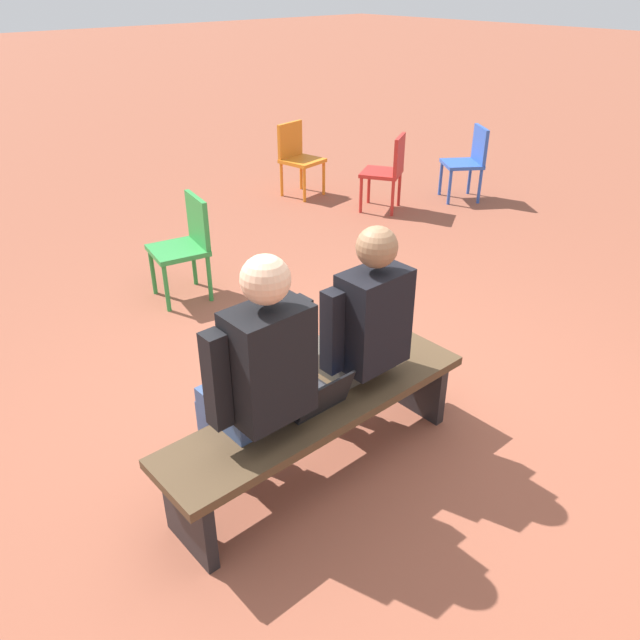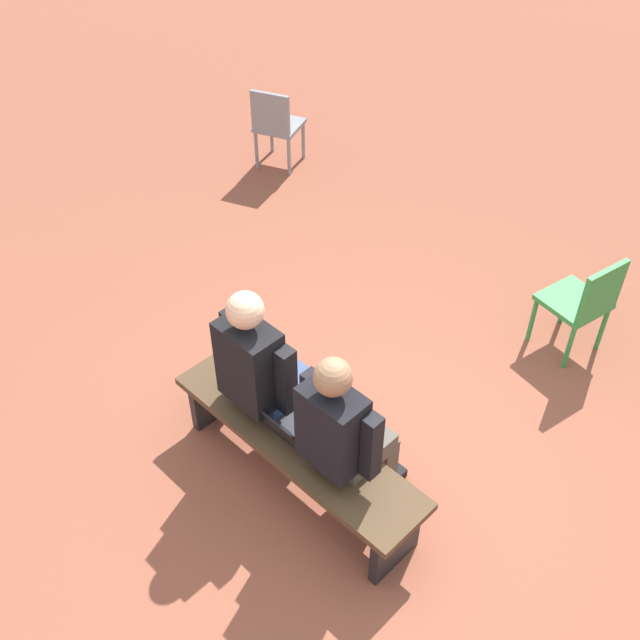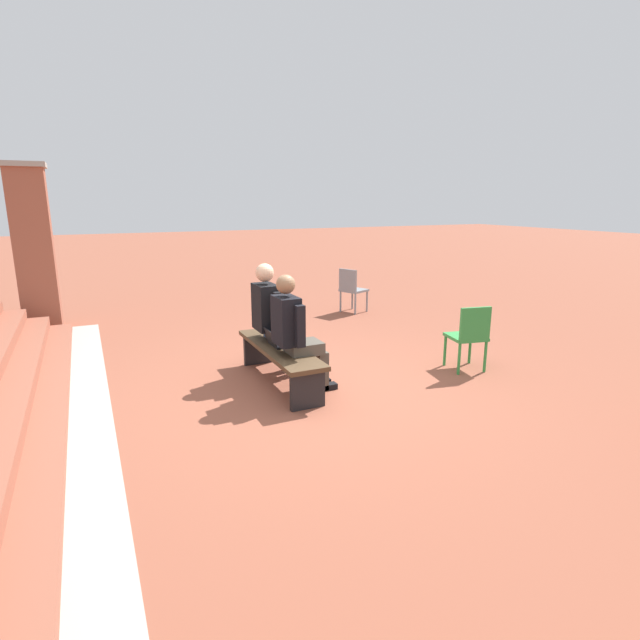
% 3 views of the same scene
% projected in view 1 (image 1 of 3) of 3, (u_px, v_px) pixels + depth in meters
% --- Properties ---
extents(ground_plane, '(60.00, 60.00, 0.00)m').
position_uv_depth(ground_plane, '(333.00, 419.00, 3.80)').
color(ground_plane, brown).
extents(bench, '(1.80, 0.44, 0.45)m').
position_uv_depth(bench, '(320.00, 417.00, 3.24)').
color(bench, '#4C3823').
rests_on(bench, ground).
extents(person_student, '(0.54, 0.68, 1.33)m').
position_uv_depth(person_student, '(358.00, 332.00, 3.30)').
color(person_student, '#4C473D').
rests_on(person_student, ground).
extents(person_adult, '(0.56, 0.71, 1.38)m').
position_uv_depth(person_adult, '(256.00, 376.00, 2.91)').
color(person_adult, '#384C75').
rests_on(person_adult, ground).
extents(laptop, '(0.32, 0.29, 0.21)m').
position_uv_depth(laptop, '(315.00, 399.00, 3.14)').
color(laptop, black).
rests_on(laptop, bench).
extents(plastic_chair_near_bench_left, '(0.58, 0.58, 0.84)m').
position_uv_depth(plastic_chair_near_bench_left, '(469.00, 159.00, 7.25)').
color(plastic_chair_near_bench_left, '#2D56B7').
rests_on(plastic_chair_near_bench_left, ground).
extents(plastic_chair_far_left, '(0.49, 0.49, 0.84)m').
position_uv_depth(plastic_chair_far_left, '(186.00, 241.00, 5.02)').
color(plastic_chair_far_left, '#2D893D').
rests_on(plastic_chair_far_left, ground).
extents(plastic_chair_near_bench_right, '(0.57, 0.57, 0.84)m').
position_uv_depth(plastic_chair_near_bench_right, '(388.00, 168.00, 6.90)').
color(plastic_chair_near_bench_right, red).
rests_on(plastic_chair_near_bench_right, ground).
extents(plastic_chair_by_pillar, '(0.48, 0.48, 0.84)m').
position_uv_depth(plastic_chair_by_pillar, '(297.00, 155.00, 7.41)').
color(plastic_chair_by_pillar, orange).
rests_on(plastic_chair_by_pillar, ground).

